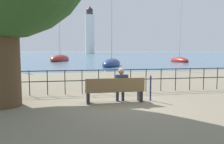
{
  "coord_description": "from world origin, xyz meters",
  "views": [
    {
      "loc": [
        -1.47,
        -7.62,
        1.86
      ],
      "look_at": [
        0.0,
        0.5,
        1.05
      ],
      "focal_mm": 35.0,
      "sensor_mm": 36.0,
      "label": 1
    }
  ],
  "objects": [
    {
      "name": "harbor_water",
      "position": [
        0.0,
        161.21,
        0.0
      ],
      "size": [
        600.0,
        300.0,
        0.01
      ],
      "color": "slate",
      "rests_on": "ground_plane"
    },
    {
      "name": "sailboat_2",
      "position": [
        3.17,
        18.33,
        0.36
      ],
      "size": [
        3.84,
        5.8,
        11.76
      ],
      "rotation": [
        0.0,
        0.0,
        -0.4
      ],
      "color": "navy",
      "rests_on": "ground_plane"
    },
    {
      "name": "harbor_lighthouse",
      "position": [
        8.73,
        122.32,
        12.9
      ],
      "size": [
        5.39,
        5.39,
        27.74
      ],
      "color": "white",
      "rests_on": "ground_plane"
    },
    {
      "name": "promenade_railing",
      "position": [
        -0.0,
        1.77,
        0.69
      ],
      "size": [
        15.19,
        0.04,
        1.05
      ],
      "color": "black",
      "rests_on": "ground_plane"
    },
    {
      "name": "ground_plane",
      "position": [
        0.0,
        0.0,
        0.0
      ],
      "size": [
        1000.0,
        1000.0,
        0.0
      ],
      "primitive_type": "plane",
      "color": "#7A705B"
    },
    {
      "name": "sailboat_0",
      "position": [
        16.03,
        26.15,
        0.34
      ],
      "size": [
        1.83,
        5.14,
        11.01
      ],
      "rotation": [
        0.0,
        0.0,
        0.01
      ],
      "color": "maroon",
      "rests_on": "ground_plane"
    },
    {
      "name": "seated_person_left",
      "position": [
        0.24,
        0.01,
        0.68
      ],
      "size": [
        0.47,
        0.35,
        1.24
      ],
      "color": "#2D3347",
      "rests_on": "ground_plane"
    },
    {
      "name": "park_bench",
      "position": [
        0.0,
        -0.07,
        0.44
      ],
      "size": [
        2.11,
        0.45,
        0.9
      ],
      "color": "brown",
      "rests_on": "ground_plane"
    },
    {
      "name": "closed_umbrella",
      "position": [
        1.38,
        0.03,
        0.55
      ],
      "size": [
        0.09,
        0.09,
        0.98
      ],
      "color": "navy",
      "rests_on": "ground_plane"
    },
    {
      "name": "sailboat_3",
      "position": [
        -3.7,
        32.89,
        0.37
      ],
      "size": [
        4.28,
        7.85,
        10.72
      ],
      "rotation": [
        0.0,
        0.0,
        -0.29
      ],
      "color": "maroon",
      "rests_on": "ground_plane"
    }
  ]
}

